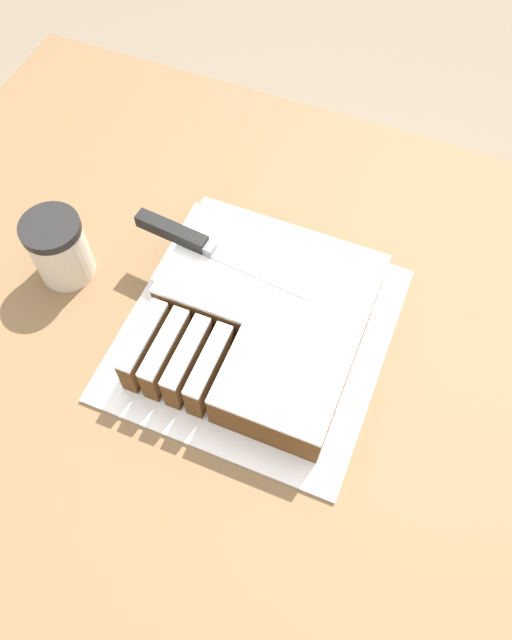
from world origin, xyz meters
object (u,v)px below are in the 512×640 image
Objects in this scene: knife at (187,238)px; cake_board at (256,333)px; cake at (262,318)px; coffee_cup at (59,249)px.

cake_board is at bearing -20.01° from knife.
knife is at bearing 157.54° from cake.
knife reaches higher than cake.
cake is 0.17m from knife.
coffee_cup is (-0.33, -0.01, 0.02)m from cake.
coffee_cup is (-0.19, -0.07, -0.03)m from knife.
cake reaches higher than cake_board.
cake is 2.72× the size of coffee_cup.
cake_board is 0.04m from cake.
cake_board is at bearing 0.85° from coffee_cup.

